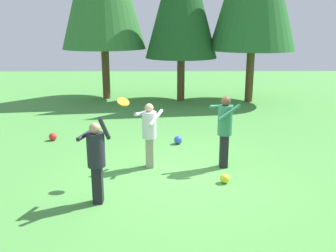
% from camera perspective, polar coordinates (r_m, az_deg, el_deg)
% --- Properties ---
extents(ground_plane, '(40.00, 40.00, 0.00)m').
position_cam_1_polar(ground_plane, '(8.72, 1.60, -7.43)').
color(ground_plane, '#4C9342').
extents(person_thrower, '(0.61, 0.60, 1.76)m').
position_cam_1_polar(person_thrower, '(7.23, -10.82, -4.50)').
color(person_thrower, black).
rests_on(person_thrower, ground_plane).
extents(person_catcher, '(0.69, 0.71, 1.57)m').
position_cam_1_polar(person_catcher, '(8.93, -2.84, -0.64)').
color(person_catcher, gray).
rests_on(person_catcher, ground_plane).
extents(person_bystander, '(0.70, 0.64, 1.74)m').
position_cam_1_polar(person_bystander, '(8.99, 8.60, 0.05)').
color(person_bystander, black).
rests_on(person_bystander, ground_plane).
extents(frisbee, '(0.36, 0.36, 0.15)m').
position_cam_1_polar(frisbee, '(8.02, -6.82, 3.64)').
color(frisbee, orange).
extents(ball_blue, '(0.23, 0.23, 0.23)m').
position_cam_1_polar(ball_blue, '(10.89, 1.53, -2.13)').
color(ball_blue, blue).
rests_on(ball_blue, ground_plane).
extents(ball_yellow, '(0.21, 0.21, 0.21)m').
position_cam_1_polar(ball_yellow, '(8.36, 8.60, -7.84)').
color(ball_yellow, yellow).
rests_on(ball_yellow, ground_plane).
extents(ball_red, '(0.23, 0.23, 0.23)m').
position_cam_1_polar(ball_red, '(11.72, -17.04, -1.56)').
color(ball_red, red).
rests_on(ball_red, ground_plane).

